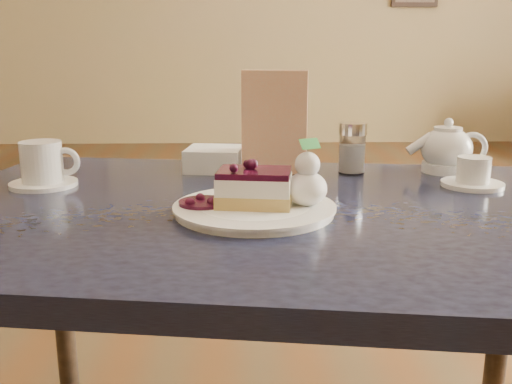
{
  "coord_description": "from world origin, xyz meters",
  "views": [
    {
      "loc": [
        0.07,
        -0.76,
        0.92
      ],
      "look_at": [
        0.1,
        -0.01,
        0.73
      ],
      "focal_mm": 40.0,
      "sensor_mm": 36.0,
      "label": 1
    }
  ],
  "objects_px": {
    "cheesecake_slice": "(254,188)",
    "tea_set": "(451,155)",
    "dessert_plate": "(254,209)",
    "coffee_set": "(43,166)",
    "main_table": "(258,248)"
  },
  "relations": [
    {
      "from": "dessert_plate",
      "to": "cheesecake_slice",
      "type": "bearing_deg",
      "value": 0.0
    },
    {
      "from": "cheesecake_slice",
      "to": "tea_set",
      "type": "xyz_separation_m",
      "value": [
        0.39,
        0.26,
        0.0
      ]
    },
    {
      "from": "cheesecake_slice",
      "to": "coffee_set",
      "type": "xyz_separation_m",
      "value": [
        -0.37,
        0.19,
        -0.0
      ]
    },
    {
      "from": "coffee_set",
      "to": "dessert_plate",
      "type": "bearing_deg",
      "value": -26.91
    },
    {
      "from": "tea_set",
      "to": "main_table",
      "type": "bearing_deg",
      "value": -151.14
    },
    {
      "from": "tea_set",
      "to": "coffee_set",
      "type": "bearing_deg",
      "value": -174.85
    },
    {
      "from": "cheesecake_slice",
      "to": "coffee_set",
      "type": "distance_m",
      "value": 0.41
    },
    {
      "from": "coffee_set",
      "to": "main_table",
      "type": "bearing_deg",
      "value": -20.77
    },
    {
      "from": "main_table",
      "to": "dessert_plate",
      "type": "bearing_deg",
      "value": -90.0
    },
    {
      "from": "coffee_set",
      "to": "tea_set",
      "type": "height_order",
      "value": "tea_set"
    },
    {
      "from": "main_table",
      "to": "coffee_set",
      "type": "distance_m",
      "value": 0.42
    },
    {
      "from": "dessert_plate",
      "to": "main_table",
      "type": "bearing_deg",
      "value": 81.75
    },
    {
      "from": "tea_set",
      "to": "dessert_plate",
      "type": "bearing_deg",
      "value": -146.68
    },
    {
      "from": "main_table",
      "to": "cheesecake_slice",
      "type": "xyz_separation_m",
      "value": [
        -0.01,
        -0.04,
        0.11
      ]
    },
    {
      "from": "dessert_plate",
      "to": "coffee_set",
      "type": "xyz_separation_m",
      "value": [
        -0.37,
        0.19,
        0.03
      ]
    }
  ]
}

